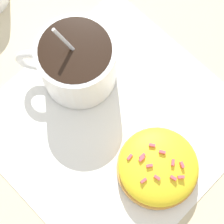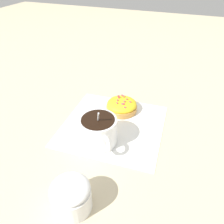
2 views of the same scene
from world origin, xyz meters
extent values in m
plane|color=#C6B793|center=(0.00, 0.00, 0.00)|extent=(3.00, 3.00, 0.00)
cube|color=white|center=(0.00, 0.00, 0.00)|extent=(0.28, 0.29, 0.00)
cylinder|color=white|center=(-0.08, 0.01, 0.04)|extent=(0.09, 0.09, 0.07)
cylinder|color=black|center=(-0.08, 0.01, 0.07)|extent=(0.08, 0.08, 0.01)
torus|color=white|center=(-0.11, -0.03, 0.04)|extent=(0.04, 0.04, 0.04)
ellipsoid|color=silver|center=(-0.10, 0.00, 0.01)|extent=(0.03, 0.03, 0.01)
cylinder|color=silver|center=(-0.07, 0.01, 0.06)|extent=(0.05, 0.03, 0.10)
cylinder|color=#D19347|center=(0.08, 0.00, 0.01)|extent=(0.09, 0.09, 0.02)
ellipsoid|color=yellow|center=(0.08, 0.00, 0.02)|extent=(0.09, 0.09, 0.03)
cube|color=#EA4C56|center=(0.09, 0.02, 0.04)|extent=(0.01, 0.01, 0.00)
cube|color=#EA4C56|center=(0.05, -0.02, 0.04)|extent=(0.00, 0.01, 0.00)
cube|color=#EA4C56|center=(0.10, 0.00, 0.04)|extent=(0.01, 0.00, 0.00)
cube|color=#EA4C56|center=(0.06, -0.01, 0.04)|extent=(0.00, 0.01, 0.00)
cube|color=#EA4C56|center=(0.05, 0.01, 0.04)|extent=(0.01, 0.01, 0.00)
cube|color=#EA4C56|center=(0.07, 0.01, 0.04)|extent=(0.01, 0.01, 0.00)
cube|color=#EA4C56|center=(0.10, 0.01, 0.04)|extent=(0.01, 0.01, 0.00)
cube|color=#EA4C56|center=(0.08, 0.01, 0.04)|extent=(0.01, 0.01, 0.00)
cube|color=#EA4C56|center=(0.08, -0.01, 0.04)|extent=(0.01, 0.00, 0.00)
cube|color=#EA4C56|center=(0.07, -0.01, 0.04)|extent=(0.01, 0.01, 0.00)
cube|color=#EA4C56|center=(0.06, -0.01, 0.04)|extent=(0.00, 0.01, 0.00)
cube|color=#EA4C56|center=(0.08, -0.03, 0.04)|extent=(0.00, 0.01, 0.00)
camera|label=1|loc=(0.09, -0.09, 0.44)|focal=60.00mm
camera|label=2|loc=(-0.45, -0.17, 0.40)|focal=35.00mm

